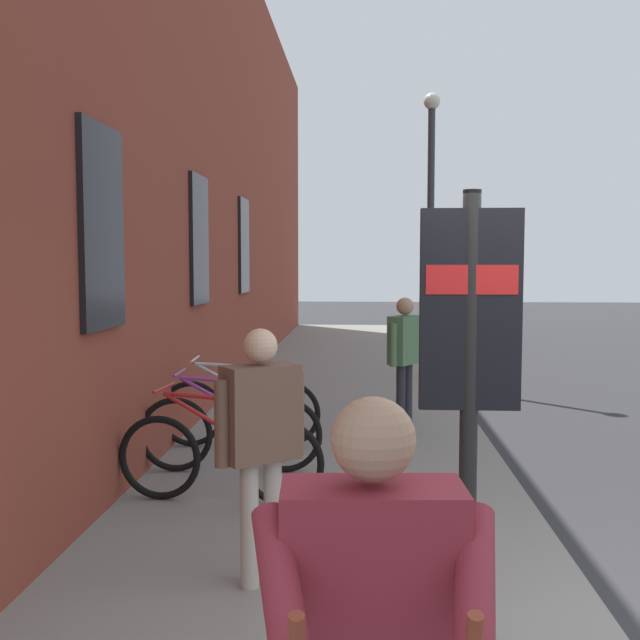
% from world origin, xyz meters
% --- Properties ---
extents(ground, '(60.00, 60.00, 0.00)m').
position_xyz_m(ground, '(6.00, -1.00, 0.00)').
color(ground, '#2D2D30').
extents(sidewalk_pavement, '(24.00, 3.50, 0.12)m').
position_xyz_m(sidewalk_pavement, '(8.00, 1.75, 0.06)').
color(sidewalk_pavement, gray).
rests_on(sidewalk_pavement, ground).
extents(station_facade, '(22.00, 0.65, 7.52)m').
position_xyz_m(station_facade, '(8.99, 3.80, 3.75)').
color(station_facade, brown).
rests_on(station_facade, ground).
extents(bicycle_beside_lamp, '(0.48, 1.77, 0.97)m').
position_xyz_m(bicycle_beside_lamp, '(2.28, 2.61, 0.51)').
color(bicycle_beside_lamp, black).
rests_on(bicycle_beside_lamp, sidewalk_pavement).
extents(bicycle_far_end, '(0.48, 1.77, 0.97)m').
position_xyz_m(bicycle_far_end, '(3.19, 2.69, 0.51)').
color(bicycle_far_end, black).
rests_on(bicycle_far_end, sidewalk_pavement).
extents(bicycle_by_door, '(0.48, 1.77, 0.97)m').
position_xyz_m(bicycle_by_door, '(4.19, 2.76, 0.51)').
color(bicycle_by_door, black).
rests_on(bicycle_by_door, sidewalk_pavement).
extents(transit_info_sign, '(0.10, 0.55, 2.40)m').
position_xyz_m(transit_info_sign, '(0.32, 0.84, 1.72)').
color(transit_info_sign, black).
rests_on(transit_info_sign, sidewalk_pavement).
extents(pedestrian_crossing_street, '(0.45, 0.52, 1.61)m').
position_xyz_m(pedestrian_crossing_street, '(0.71, 2.06, 1.10)').
color(pedestrian_crossing_street, '#B2A599').
rests_on(pedestrian_crossing_street, sidewalk_pavement).
extents(pedestrian_near_bus, '(0.52, 0.44, 1.58)m').
position_xyz_m(pedestrian_near_bus, '(5.26, 0.93, 1.08)').
color(pedestrian_near_bus, '#26262D').
rests_on(pedestrian_near_bus, sidewalk_pavement).
extents(tourist_with_hotdogs, '(0.58, 0.64, 1.67)m').
position_xyz_m(tourist_with_hotdogs, '(-1.94, 1.40, 1.15)').
color(tourist_with_hotdogs, brown).
rests_on(tourist_with_hotdogs, sidewalk_pavement).
extents(street_lamp, '(0.28, 0.28, 4.83)m').
position_xyz_m(street_lamp, '(9.11, 0.30, 3.00)').
color(street_lamp, '#333338').
rests_on(street_lamp, sidewalk_pavement).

